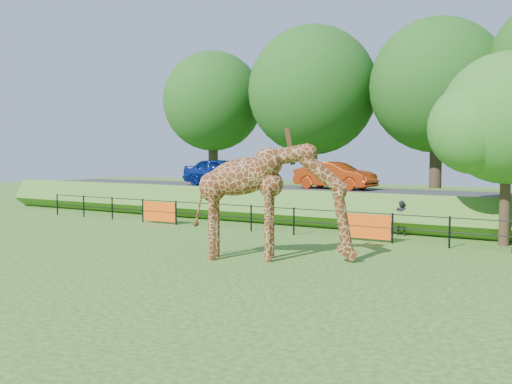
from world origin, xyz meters
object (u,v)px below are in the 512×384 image
car_red (335,175)px  tree_east (510,123)px  giraffe (275,202)px  car_blue (221,172)px  visitor (401,218)px

car_red → tree_east: tree_east is taller
giraffe → tree_east: bearing=26.9°
giraffe → car_blue: bearing=108.6°
giraffe → tree_east: tree_east is taller
giraffe → tree_east: size_ratio=0.74×
car_red → visitor: car_red is taller
giraffe → car_red: bearing=82.4°
tree_east → car_blue: bearing=163.9°
visitor → tree_east: bearing=163.1°
tree_east → giraffe: bearing=-130.5°
visitor → giraffe: bearing=66.2°
car_blue → giraffe: bearing=-135.8°
visitor → tree_east: 5.33m
giraffe → car_blue: size_ratio=1.10×
giraffe → visitor: 7.37m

